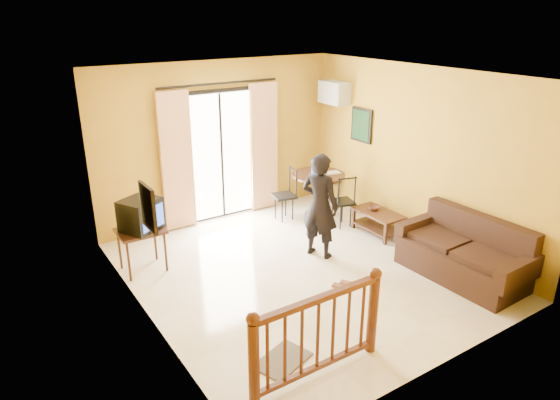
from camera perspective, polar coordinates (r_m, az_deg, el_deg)
ground at (r=7.37m, az=2.40°, el=-8.08°), size 5.00×5.00×0.00m
room_shell at (r=6.71m, az=2.61°, el=4.74°), size 5.00×5.00×5.00m
balcony_door at (r=8.86m, az=-6.68°, el=5.18°), size 2.25×0.14×2.46m
tv_table at (r=7.41m, az=-15.63°, el=-3.84°), size 0.64×0.54×0.64m
television at (r=7.30m, az=-15.61°, el=-1.62°), size 0.66×0.63×0.45m
picture_left at (r=5.63m, az=-14.82°, el=-0.85°), size 0.05×0.42×0.52m
dining_table at (r=9.07m, az=4.40°, el=1.99°), size 0.96×0.96×0.80m
water_jug at (r=8.91m, az=4.10°, el=3.73°), size 0.15×0.15×0.28m
serving_tray at (r=9.07m, az=5.96°, el=3.11°), size 0.31×0.23×0.02m
dining_chairs at (r=9.30m, az=4.39°, el=-1.69°), size 1.69×1.49×0.95m
air_conditioner at (r=9.37m, az=6.19°, el=12.11°), size 0.31×0.60×0.40m
botanical_print at (r=9.06m, az=9.30°, el=8.43°), size 0.05×0.50×0.60m
coffee_table at (r=8.59m, az=11.12°, el=-2.15°), size 0.49×0.87×0.39m
bowl at (r=8.61m, az=10.65°, el=-0.92°), size 0.24×0.24×0.06m
sofa at (r=7.55m, az=20.36°, el=-5.90°), size 0.90×1.86×0.88m
standing_person at (r=7.50m, az=4.58°, el=-0.67°), size 0.60×0.70×1.63m
stair_balustrade at (r=5.19m, az=4.37°, el=-14.55°), size 1.63×0.13×1.04m
doormat at (r=5.69m, az=0.30°, el=-17.83°), size 0.70×0.57×0.02m
sandals at (r=7.03m, az=7.46°, el=-9.63°), size 0.35×0.27×0.03m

